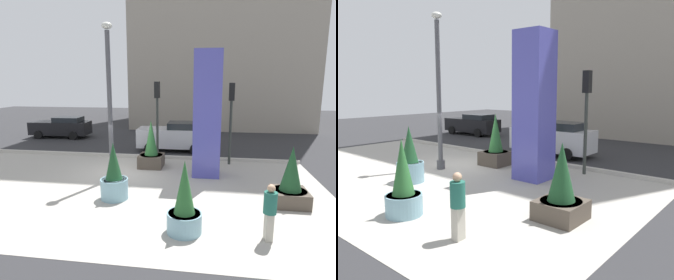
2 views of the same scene
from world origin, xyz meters
TOP-DOWN VIEW (x-y plane):
  - ground_plane at (0.00, 4.00)m, footprint 60.00×60.00m
  - plaza_pavement at (0.00, -2.00)m, footprint 18.00×10.00m
  - curb_strip at (0.00, 3.12)m, footprint 18.00×0.24m
  - lamp_post at (-0.14, -0.86)m, footprint 0.44×0.44m
  - art_pillar_blue at (4.04, 0.41)m, footprint 1.24×1.24m
  - potted_plant_curbside at (3.53, -5.17)m, footprint 1.03×1.03m
  - potted_plant_near_right at (0.68, -3.00)m, footprint 1.03×1.03m
  - potted_plant_near_left at (7.09, -2.60)m, footprint 1.22×1.22m
  - potted_plant_mid_plaza at (1.21, 1.32)m, footprint 1.23×1.23m
  - traffic_light_far_side at (5.22, 2.43)m, footprint 0.28×0.42m
  - traffic_light_corner at (1.21, 3.10)m, footprint 0.28×0.42m
  - car_passing_lane at (-7.43, 8.32)m, footprint 4.58×2.06m
  - car_intersection at (1.95, 5.17)m, footprint 4.54×2.04m
  - pedestrian_on_sidewalk at (5.90, -5.25)m, footprint 0.39×0.39m

SIDE VIEW (x-z plane):
  - ground_plane at x=0.00m, z-range 0.00..0.00m
  - plaza_pavement at x=0.00m, z-range -0.01..0.01m
  - curb_strip at x=0.00m, z-range 0.00..0.16m
  - potted_plant_near_right at x=0.68m, z-range -0.26..1.91m
  - car_passing_lane at x=-7.43m, z-range 0.02..1.64m
  - potted_plant_curbside at x=3.53m, z-range -0.26..1.94m
  - potted_plant_near_left at x=7.09m, z-range -0.24..1.92m
  - potted_plant_mid_plaza at x=1.21m, z-range -0.34..2.10m
  - pedestrian_on_sidewalk at x=5.90m, z-range 0.09..1.74m
  - car_intersection at x=1.95m, z-range 0.01..1.84m
  - art_pillar_blue at x=4.04m, z-range 0.00..5.74m
  - traffic_light_far_side at x=5.22m, z-range 0.76..5.06m
  - traffic_light_corner at x=1.21m, z-range 0.77..5.12m
  - lamp_post at x=-0.14m, z-range -0.08..6.68m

